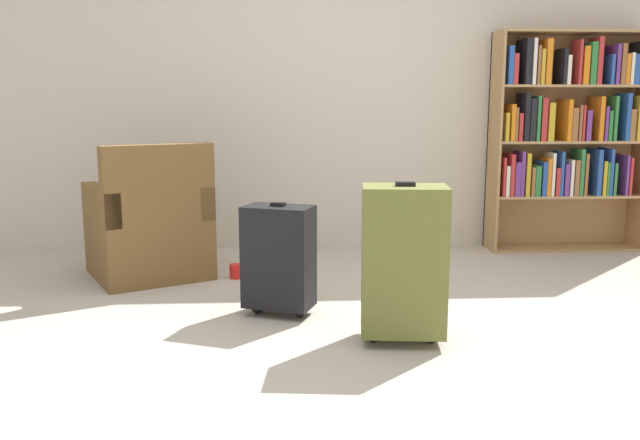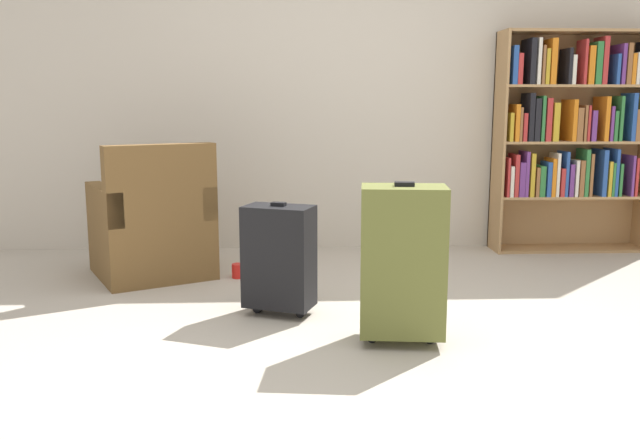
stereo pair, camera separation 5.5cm
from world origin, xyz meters
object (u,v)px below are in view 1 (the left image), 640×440
object	(u,v)px
armchair	(150,230)
suitcase_black	(279,257)
bookshelf	(568,131)
mug	(236,271)
suitcase_olive	(404,261)

from	to	relation	value
armchair	suitcase_black	distance (m)	1.22
bookshelf	mug	world-z (taller)	bookshelf
armchair	mug	xyz separation A→B (m)	(0.57, -0.08, -0.27)
armchair	suitcase_olive	bearing A→B (deg)	-42.17
armchair	suitcase_black	world-z (taller)	armchair
mug	bookshelf	bearing A→B (deg)	16.73
suitcase_black	bookshelf	bearing A→B (deg)	34.62
armchair	suitcase_black	bearing A→B (deg)	-45.18
bookshelf	mug	size ratio (longest dim) A/B	14.08
mug	armchair	bearing A→B (deg)	172.26
mug	suitcase_olive	xyz separation A→B (m)	(0.89, -1.25, 0.36)
bookshelf	suitcase_olive	bearing A→B (deg)	-129.32
suitcase_black	suitcase_olive	world-z (taller)	suitcase_olive
armchair	suitcase_olive	xyz separation A→B (m)	(1.46, -1.32, 0.09)
mug	suitcase_black	distance (m)	0.88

